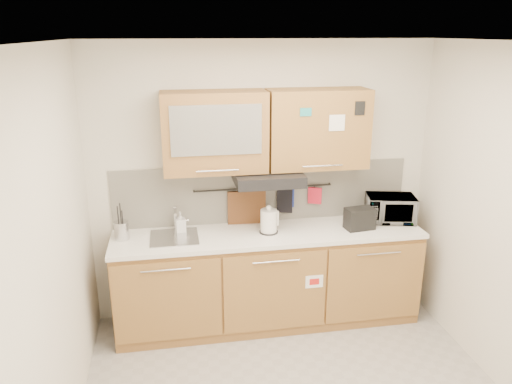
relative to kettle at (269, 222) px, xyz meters
name	(u,v)px	position (x,y,z in m)	size (l,w,h in m)	color
ceiling	(311,42)	(0.00, -1.18, 1.58)	(3.20, 3.20, 0.00)	white
wall_back	(263,182)	(0.00, 0.32, 0.28)	(3.20, 3.20, 0.00)	silver
wall_left	(51,265)	(-1.60, -1.18, 0.28)	(3.00, 3.00, 0.00)	silver
base_cabinet	(268,283)	(0.00, 0.01, -0.62)	(2.80, 0.64, 0.88)	#A8723B
countertop	(269,234)	(0.00, 0.01, -0.12)	(2.82, 0.62, 0.04)	white
backsplash	(263,193)	(0.00, 0.31, 0.18)	(2.80, 0.02, 0.56)	silver
upper_cabinets	(266,130)	(0.00, 0.14, 0.81)	(1.82, 0.37, 0.70)	#A8723B
range_hood	(268,177)	(0.00, 0.07, 0.40)	(0.60, 0.46, 0.10)	black
sink	(174,237)	(-0.85, 0.03, -0.10)	(0.42, 0.40, 0.26)	silver
utensil_rail	(264,188)	(0.00, 0.27, 0.24)	(0.02, 0.02, 1.30)	black
utensil_crock	(122,230)	(-1.30, 0.07, -0.02)	(0.14, 0.14, 0.33)	silver
kettle	(269,222)	(0.00, 0.00, 0.00)	(0.20, 0.20, 0.26)	white
toaster	(360,218)	(0.84, -0.06, 0.00)	(0.28, 0.19, 0.20)	black
microwave	(390,208)	(1.20, 0.09, 0.02)	(0.45, 0.30, 0.25)	#999999
soap_bottle	(180,222)	(-0.79, 0.14, -0.01)	(0.09, 0.09, 0.19)	#999999
cutting_board	(247,214)	(-0.16, 0.25, 0.00)	(0.36, 0.03, 0.44)	brown
oven_mitt	(288,198)	(0.24, 0.25, 0.13)	(0.11, 0.03, 0.18)	navy
dark_pouch	(285,201)	(0.20, 0.25, 0.10)	(0.15, 0.04, 0.23)	black
pot_holder	(315,196)	(0.50, 0.25, 0.14)	(0.13, 0.02, 0.16)	red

